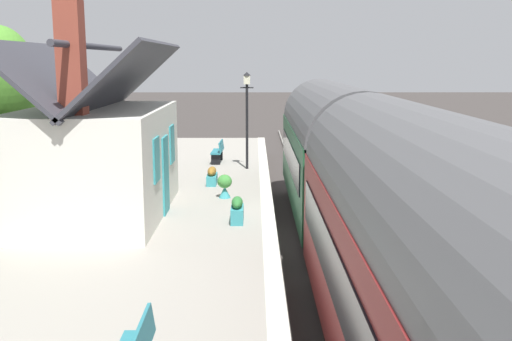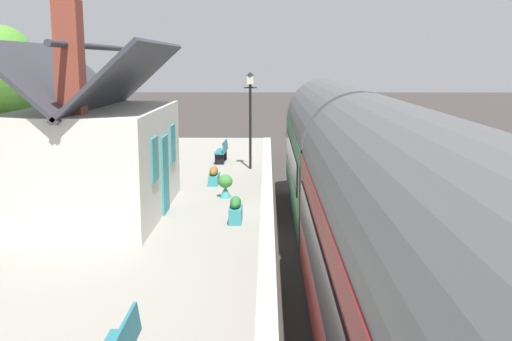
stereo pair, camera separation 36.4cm
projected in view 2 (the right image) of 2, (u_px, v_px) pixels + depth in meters
The scene contains 14 objects.
ground_plane at pixel (309, 243), 16.50m from camera, with size 160.00×160.00×0.00m, color #383330.
platform at pixel (154, 227), 16.50m from camera, with size 32.00×6.60×0.88m, color gray.
platform_edge_coping at pixel (267, 212), 16.36m from camera, with size 32.00×0.36×0.02m, color beige.
rail_near at pixel (368, 241), 16.46m from camera, with size 52.00×0.08×0.14m, color gray.
rail_far at pixel (316, 241), 16.48m from camera, with size 52.00×0.08×0.14m, color gray.
train at pixel (404, 245), 9.05m from camera, with size 27.38×2.73×4.32m.
station_building at pixel (98, 156), 15.94m from camera, with size 6.42×3.76×5.82m.
bench_by_lamp at pixel (222, 151), 24.31m from camera, with size 1.42×0.49×0.88m.
planter_edge_near at pixel (214, 176), 20.08m from camera, with size 0.98×0.32×0.58m.
planter_edge_far at pixel (236, 210), 15.35m from camera, with size 0.85×0.32×0.65m.
planter_bench_left at pixel (225, 185), 18.04m from camera, with size 0.44×0.44×0.75m.
planter_bench_right at pixel (127, 159), 22.51m from camera, with size 0.50×0.50×0.87m.
lamp_post_platform at pixel (250, 102), 22.49m from camera, with size 0.32×0.50×3.68m.
tree_mid_background at pixel (5, 80), 20.33m from camera, with size 2.83×2.43×6.17m.
Camera 2 is at (-15.88, 1.19, 4.98)m, focal length 41.81 mm.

